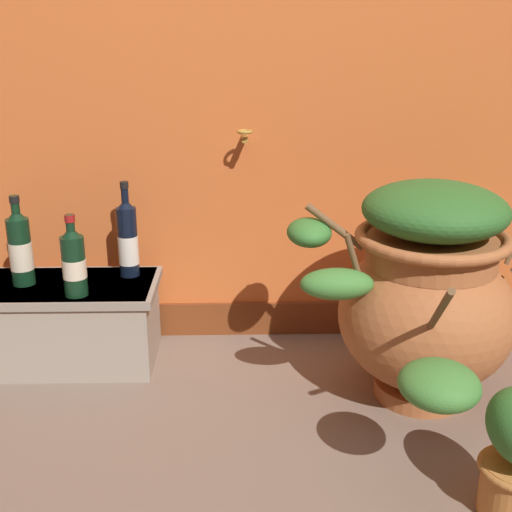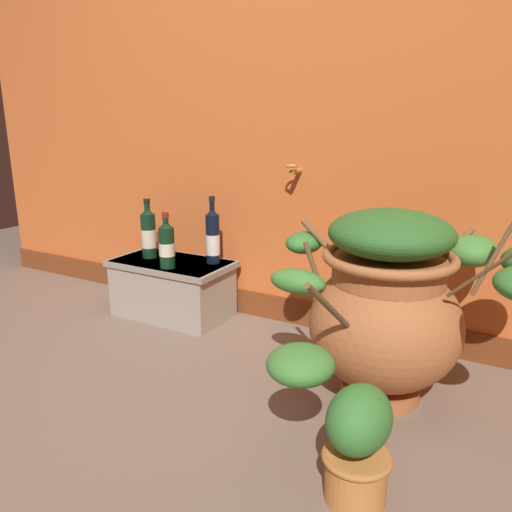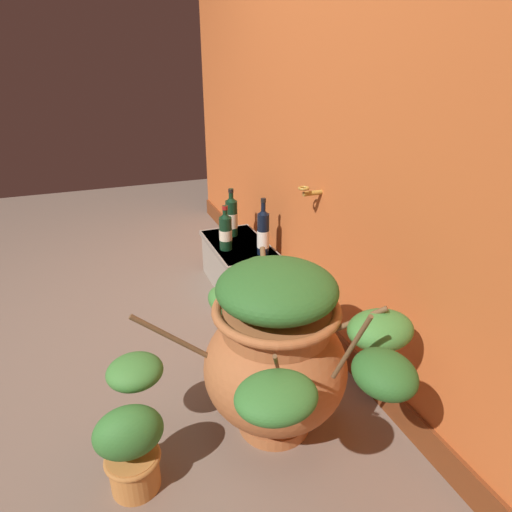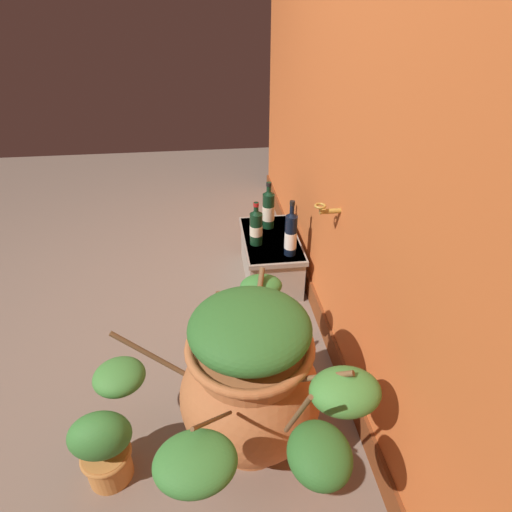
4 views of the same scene
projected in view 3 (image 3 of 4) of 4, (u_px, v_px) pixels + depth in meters
The scene contains 8 objects.
ground_plane at pixel (113, 374), 2.14m from camera, with size 7.00×7.00×0.00m, color #7A6656.
back_wall at pixel (348, 85), 2.01m from camera, with size 4.40×0.33×2.60m.
terracotta_urn at pixel (276, 350), 1.69m from camera, with size 1.01×1.03×0.73m.
stone_ledge at pixel (239, 263), 2.91m from camera, with size 0.64×0.36×0.31m.
wine_bottle_left at pixel (231, 216), 2.93m from camera, with size 0.08×0.08×0.32m.
wine_bottle_middle at pixel (263, 232), 2.65m from camera, with size 0.07×0.07×0.35m.
wine_bottle_right at pixel (226, 230), 2.72m from camera, with size 0.08×0.08×0.28m.
potted_shrub at pixel (131, 448), 1.51m from camera, with size 0.20×0.24×0.35m.
Camera 3 is at (1.85, 0.03, 1.41)m, focal length 30.92 mm.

